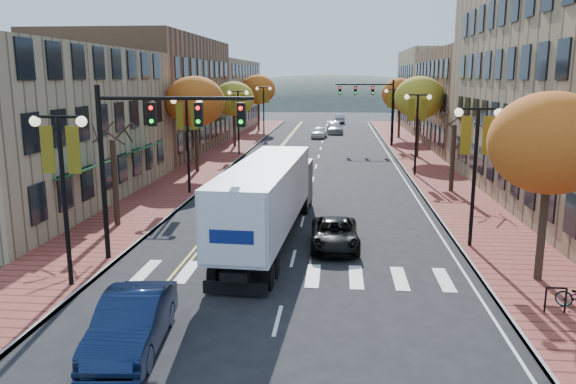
# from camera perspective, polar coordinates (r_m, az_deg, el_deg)

# --- Properties ---
(ground) EXTENTS (200.00, 200.00, 0.00)m
(ground) POSITION_cam_1_polar(r_m,az_deg,el_deg) (19.39, -0.42, -10.47)
(ground) COLOR black
(ground) RESTS_ON ground
(sidewalk_left) EXTENTS (4.00, 85.00, 0.15)m
(sidewalk_left) POSITION_cam_1_polar(r_m,az_deg,el_deg) (52.02, -6.91, 3.57)
(sidewalk_left) COLOR brown
(sidewalk_left) RESTS_ON ground
(sidewalk_right) EXTENTS (4.00, 85.00, 0.15)m
(sidewalk_right) POSITION_cam_1_polar(r_m,az_deg,el_deg) (51.42, 13.16, 3.26)
(sidewalk_right) COLOR brown
(sidewalk_right) RESTS_ON ground
(building_left_near) EXTENTS (12.00, 22.00, 9.00)m
(building_left_near) POSITION_cam_1_polar(r_m,az_deg,el_deg) (36.22, -26.24, 6.02)
(building_left_near) COLOR #9E8966
(building_left_near) RESTS_ON ground
(building_left_mid) EXTENTS (12.00, 24.00, 11.00)m
(building_left_mid) POSITION_cam_1_polar(r_m,az_deg,el_deg) (57.07, -14.30, 9.48)
(building_left_mid) COLOR brown
(building_left_mid) RESTS_ON ground
(building_left_far) EXTENTS (12.00, 26.00, 9.50)m
(building_left_far) POSITION_cam_1_polar(r_m,az_deg,el_deg) (81.12, -8.41, 9.72)
(building_left_far) COLOR #9E8966
(building_left_far) RESTS_ON ground
(building_right_mid) EXTENTS (15.00, 24.00, 10.00)m
(building_right_mid) POSITION_cam_1_polar(r_m,az_deg,el_deg) (62.23, 20.95, 8.77)
(building_right_mid) COLOR brown
(building_right_mid) RESTS_ON ground
(building_right_far) EXTENTS (15.00, 20.00, 11.00)m
(building_right_far) POSITION_cam_1_polar(r_m,az_deg,el_deg) (83.61, 16.89, 9.92)
(building_right_far) COLOR #9E8966
(building_right_far) RESTS_ON ground
(tree_left_a) EXTENTS (0.28, 0.28, 4.20)m
(tree_left_a) POSITION_cam_1_polar(r_m,az_deg,el_deg) (28.47, -17.16, 0.90)
(tree_left_a) COLOR #382619
(tree_left_a) RESTS_ON sidewalk_left
(tree_left_b) EXTENTS (4.48, 4.48, 7.21)m
(tree_left_b) POSITION_cam_1_polar(r_m,az_deg,el_deg) (43.27, -9.41, 9.03)
(tree_left_b) COLOR #382619
(tree_left_b) RESTS_ON sidewalk_left
(tree_left_c) EXTENTS (4.16, 4.16, 6.69)m
(tree_left_c) POSITION_cam_1_polar(r_m,az_deg,el_deg) (58.91, -5.51, 9.41)
(tree_left_c) COLOR #382619
(tree_left_c) RESTS_ON sidewalk_left
(tree_left_d) EXTENTS (4.61, 4.61, 7.42)m
(tree_left_d) POSITION_cam_1_polar(r_m,az_deg,el_deg) (76.66, -3.04, 10.36)
(tree_left_d) COLOR #382619
(tree_left_d) RESTS_ON sidewalk_left
(tree_right_a) EXTENTS (4.16, 4.16, 6.69)m
(tree_right_a) POSITION_cam_1_polar(r_m,az_deg,el_deg) (21.29, 25.09, 4.50)
(tree_right_a) COLOR #382619
(tree_right_a) RESTS_ON sidewalk_right
(tree_right_b) EXTENTS (0.28, 0.28, 4.20)m
(tree_right_b) POSITION_cam_1_polar(r_m,az_deg,el_deg) (36.96, 16.39, 3.32)
(tree_right_b) COLOR #382619
(tree_right_b) RESTS_ON sidewalk_right
(tree_right_c) EXTENTS (4.48, 4.48, 7.21)m
(tree_right_c) POSITION_cam_1_polar(r_m,az_deg,el_deg) (52.43, 13.21, 9.31)
(tree_right_c) COLOR #382619
(tree_right_c) RESTS_ON sidewalk_right
(tree_right_d) EXTENTS (4.35, 4.35, 7.00)m
(tree_right_d) POSITION_cam_1_polar(r_m,az_deg,el_deg) (68.30, 11.33, 9.73)
(tree_right_d) COLOR #382619
(tree_right_d) RESTS_ON sidewalk_right
(lamp_left_a) EXTENTS (1.96, 0.36, 6.05)m
(lamp_left_a) POSITION_cam_1_polar(r_m,az_deg,el_deg) (20.35, -21.99, 2.30)
(lamp_left_a) COLOR black
(lamp_left_a) RESTS_ON ground
(lamp_left_b) EXTENTS (1.96, 0.36, 6.05)m
(lamp_left_b) POSITION_cam_1_polar(r_m,az_deg,el_deg) (35.25, -10.20, 6.57)
(lamp_left_b) COLOR black
(lamp_left_b) RESTS_ON ground
(lamp_left_c) EXTENTS (1.96, 0.36, 6.05)m
(lamp_left_c) POSITION_cam_1_polar(r_m,az_deg,el_deg) (52.78, -5.07, 8.33)
(lamp_left_c) COLOR black
(lamp_left_c) RESTS_ON ground
(lamp_left_d) EXTENTS (1.96, 0.36, 6.05)m
(lamp_left_d) POSITION_cam_1_polar(r_m,az_deg,el_deg) (70.55, -2.49, 9.19)
(lamp_left_d) COLOR black
(lamp_left_d) RESTS_ON ground
(lamp_right_a) EXTENTS (1.96, 0.36, 6.05)m
(lamp_right_a) POSITION_cam_1_polar(r_m,az_deg,el_deg) (24.76, 18.56, 4.06)
(lamp_right_a) COLOR black
(lamp_right_a) RESTS_ON ground
(lamp_right_b) EXTENTS (1.96, 0.36, 6.05)m
(lamp_right_b) POSITION_cam_1_polar(r_m,az_deg,el_deg) (42.39, 12.98, 7.28)
(lamp_right_b) COLOR black
(lamp_right_b) RESTS_ON ground
(lamp_right_c) EXTENTS (1.96, 0.36, 6.05)m
(lamp_right_c) POSITION_cam_1_polar(r_m,az_deg,el_deg) (60.24, 10.67, 8.58)
(lamp_right_c) COLOR black
(lamp_right_c) RESTS_ON ground
(traffic_mast_near) EXTENTS (6.10, 0.35, 7.00)m
(traffic_mast_near) POSITION_cam_1_polar(r_m,az_deg,el_deg) (22.22, -13.94, 5.16)
(traffic_mast_near) COLOR black
(traffic_mast_near) RESTS_ON ground
(traffic_mast_far) EXTENTS (6.10, 0.34, 7.00)m
(traffic_mast_far) POSITION_cam_1_polar(r_m,az_deg,el_deg) (60.05, 8.75, 9.24)
(traffic_mast_far) COLOR black
(traffic_mast_far) RESTS_ON ground
(semi_truck) EXTENTS (3.17, 14.90, 3.70)m
(semi_truck) POSITION_cam_1_polar(r_m,az_deg,el_deg) (25.17, -1.81, -0.14)
(semi_truck) COLOR black
(semi_truck) RESTS_ON ground
(navy_sedan) EXTENTS (2.04, 4.77, 1.53)m
(navy_sedan) POSITION_cam_1_polar(r_m,az_deg,el_deg) (16.20, -15.58, -12.61)
(navy_sedan) COLOR #0D1835
(navy_sedan) RESTS_ON ground
(black_suv) EXTENTS (2.17, 4.48, 1.23)m
(black_suv) POSITION_cam_1_polar(r_m,az_deg,el_deg) (24.46, 4.77, -4.26)
(black_suv) COLOR black
(black_suv) RESTS_ON ground
(car_far_white) EXTENTS (2.09, 4.24, 1.39)m
(car_far_white) POSITION_cam_1_polar(r_m,az_deg,el_deg) (68.57, 3.19, 6.10)
(car_far_white) COLOR white
(car_far_white) RESTS_ON ground
(car_far_silver) EXTENTS (2.28, 5.08, 1.45)m
(car_far_silver) POSITION_cam_1_polar(r_m,az_deg,el_deg) (74.03, 4.78, 6.51)
(car_far_silver) COLOR #98989F
(car_far_silver) RESTS_ON ground
(car_far_oncoming) EXTENTS (1.70, 4.38, 1.42)m
(car_far_oncoming) POSITION_cam_1_polar(r_m,az_deg,el_deg) (90.29, 5.25, 7.41)
(car_far_oncoming) COLOR #A9A9B1
(car_far_oncoming) RESTS_ON ground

